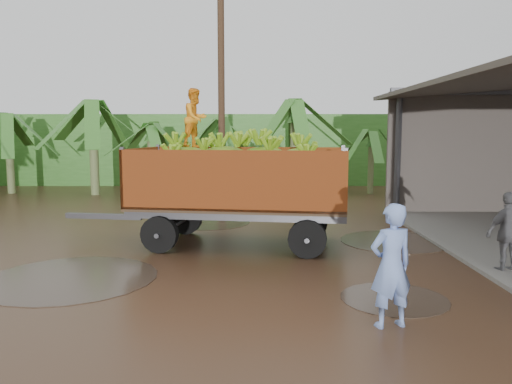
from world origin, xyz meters
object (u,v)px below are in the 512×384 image
(banana_trailer, at_px, (239,183))
(man_grey, at_px, (509,233))
(utility_pole, at_px, (221,90))
(man_blue, at_px, (391,266))

(banana_trailer, relative_size, man_grey, 4.47)
(banana_trailer, bearing_deg, utility_pole, 106.14)
(man_blue, bearing_deg, utility_pole, -90.93)
(banana_trailer, height_order, utility_pole, utility_pole)
(man_blue, bearing_deg, man_grey, -154.47)
(man_blue, relative_size, utility_pole, 0.21)
(utility_pole, bearing_deg, man_blue, -74.73)
(man_blue, height_order, man_grey, man_blue)
(man_blue, relative_size, man_grey, 1.10)
(banana_trailer, bearing_deg, man_grey, -17.12)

